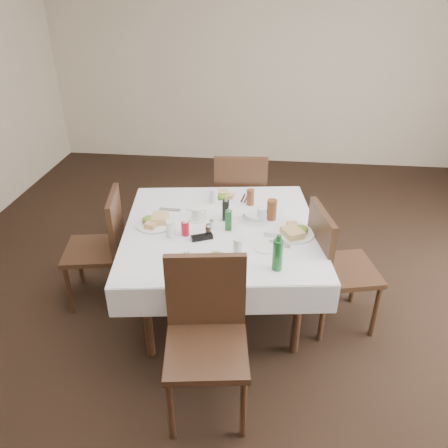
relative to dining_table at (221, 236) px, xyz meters
name	(u,v)px	position (x,y,z in m)	size (l,w,h in m)	color
ground_plane	(247,317)	(0.22, -0.12, -0.69)	(7.00, 7.00, 0.00)	black
room_shell	(254,107)	(0.22, -0.12, 1.02)	(6.04, 7.04, 2.80)	beige
dining_table	(221,236)	(0.00, 0.00, 0.00)	(1.64, 1.64, 0.76)	black
chair_north	(240,196)	(0.08, 0.93, -0.11)	(0.51, 0.51, 1.02)	black
chair_south	(206,327)	(0.01, -0.89, -0.10)	(0.55, 0.55, 1.02)	black
chair_east	(333,262)	(0.84, -0.09, -0.12)	(0.57, 0.57, 1.00)	black
chair_west	(104,241)	(-0.96, 0.04, -0.14)	(0.53, 0.53, 0.96)	black
meal_north	(223,196)	(-0.04, 0.50, 0.09)	(0.25, 0.25, 0.05)	white
meal_south	(215,261)	(0.02, -0.48, 0.10)	(0.26, 0.26, 0.06)	white
meal_east	(294,232)	(0.55, -0.04, 0.10)	(0.30, 0.30, 0.07)	white
meal_west	(155,222)	(-0.51, -0.01, 0.10)	(0.29, 0.29, 0.06)	white
side_plate_a	(197,206)	(-0.24, 0.31, 0.08)	(0.18, 0.18, 0.01)	white
side_plate_b	(265,248)	(0.34, -0.26, 0.08)	(0.15, 0.15, 0.01)	white
water_n	(214,196)	(-0.11, 0.41, 0.13)	(0.07, 0.07, 0.12)	silver
water_s	(238,247)	(0.16, -0.35, 0.14)	(0.07, 0.07, 0.13)	silver
water_e	(262,216)	(0.30, 0.09, 0.14)	(0.07, 0.07, 0.13)	silver
water_w	(171,229)	(-0.35, -0.16, 0.14)	(0.07, 0.07, 0.12)	silver
iced_tea_a	(250,197)	(0.20, 0.41, 0.14)	(0.06, 0.06, 0.13)	brown
iced_tea_b	(272,210)	(0.38, 0.18, 0.15)	(0.08, 0.08, 0.16)	brown
bread_basket	(255,217)	(0.25, 0.14, 0.10)	(0.20, 0.20, 0.07)	silver
oil_cruet_dark	(226,209)	(0.02, 0.12, 0.16)	(0.05, 0.05, 0.21)	black
oil_cruet_green	(229,219)	(0.06, -0.02, 0.16)	(0.05, 0.05, 0.20)	#1B5E28
ketchup_bottle	(185,228)	(-0.25, -0.13, 0.13)	(0.06, 0.06, 0.13)	#AC1228
salt_shaker	(211,225)	(-0.07, -0.03, 0.11)	(0.03, 0.03, 0.08)	white
pepper_shaker	(208,230)	(-0.08, -0.12, 0.12)	(0.04, 0.04, 0.09)	#3E2A22
coffee_mug	(197,214)	(-0.20, 0.10, 0.12)	(0.14, 0.14, 0.10)	white
sunglasses	(202,237)	(-0.12, -0.18, 0.09)	(0.16, 0.11, 0.03)	black
green_bottle	(278,254)	(0.42, -0.49, 0.19)	(0.07, 0.07, 0.25)	#1B5E28
sugar_caddy	(270,233)	(0.37, -0.08, 0.09)	(0.08, 0.05, 0.04)	white
cutlery_n	(245,198)	(0.14, 0.51, 0.08)	(0.06, 0.18, 0.01)	silver
cutlery_s	(186,259)	(-0.19, -0.45, 0.08)	(0.05, 0.16, 0.01)	silver
cutlery_e	(279,244)	(0.44, -0.20, 0.08)	(0.17, 0.10, 0.01)	silver
cutlery_w	(170,210)	(-0.45, 0.23, 0.08)	(0.18, 0.05, 0.01)	silver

